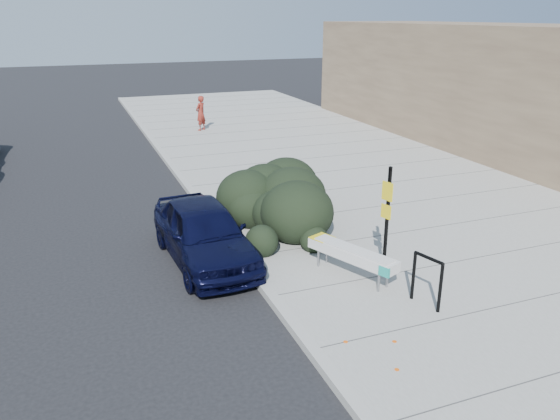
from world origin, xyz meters
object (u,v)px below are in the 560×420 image
(sign_post, at_px, (387,215))
(sedan_navy, at_px, (204,232))
(bench, at_px, (352,254))
(pedestrian, at_px, (201,113))
(bike_rack, at_px, (427,276))

(sign_post, xyz_separation_m, sedan_navy, (-3.35, 2.47, -0.82))
(sign_post, bearing_deg, bench, 146.07)
(bench, xyz_separation_m, sign_post, (0.66, -0.22, 0.88))
(pedestrian, bearing_deg, sign_post, 50.26)
(pedestrian, bearing_deg, bench, 48.01)
(bike_rack, relative_size, sign_post, 0.42)
(bike_rack, bearing_deg, bench, 99.62)
(sign_post, xyz_separation_m, pedestrian, (0.05, 17.04, -0.57))
(sedan_navy, xyz_separation_m, pedestrian, (3.41, 14.57, 0.26))
(sign_post, distance_m, pedestrian, 17.05)
(bench, xyz_separation_m, bike_rack, (0.75, -1.63, 0.10))
(sedan_navy, height_order, pedestrian, pedestrian)
(bench, distance_m, bike_rack, 1.80)
(bench, distance_m, pedestrian, 16.83)
(bench, height_order, pedestrian, pedestrian)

